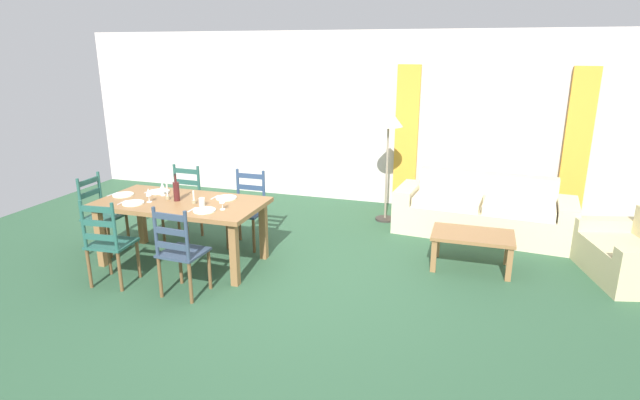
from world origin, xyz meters
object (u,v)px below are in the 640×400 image
at_px(dining_chair_near_right, 180,252).
at_px(coffee_table, 473,239).
at_px(coffee_cup_primary, 202,202).
at_px(couch, 483,213).
at_px(wine_glass_far_left, 162,186).
at_px(dining_chair_far_left, 183,203).
at_px(dining_table, 181,208).
at_px(wine_glass_near_left, 148,193).
at_px(wine_bottle, 176,191).
at_px(standing_lamp, 389,124).
at_px(dining_chair_near_left, 108,243).
at_px(dining_chair_head_west, 101,214).
at_px(dining_chair_far_right, 248,209).
at_px(armchair_upholstered, 636,257).
at_px(wine_glass_near_right, 222,200).

xyz_separation_m(dining_chair_near_right, coffee_table, (2.78, 1.58, -0.12)).
xyz_separation_m(coffee_cup_primary, couch, (3.00, 2.13, -0.50)).
distance_m(dining_chair_near_right, wine_glass_far_left, 1.24).
bearing_deg(dining_chair_far_left, dining_table, -58.77).
xyz_separation_m(coffee_cup_primary, coffee_table, (2.90, 0.92, -0.44)).
bearing_deg(wine_glass_near_left, dining_chair_near_right, -38.57).
relative_size(dining_chair_near_right, wine_bottle, 3.04).
distance_m(dining_chair_near_right, coffee_cup_primary, 0.75).
xyz_separation_m(dining_chair_far_left, couch, (3.77, 1.33, -0.19)).
bearing_deg(wine_bottle, standing_lamp, 47.83).
bearing_deg(dining_chair_near_left, wine_glass_near_left, 81.71).
xyz_separation_m(dining_chair_far_left, standing_lamp, (2.41, 1.51, 0.93)).
xyz_separation_m(dining_chair_near_right, dining_chair_head_west, (-1.60, 0.76, 0.00)).
height_order(dining_chair_head_west, standing_lamp, standing_lamp).
xyz_separation_m(wine_glass_near_left, coffee_table, (3.54, 0.98, -0.51)).
relative_size(dining_chair_near_left, couch, 0.41).
bearing_deg(wine_glass_near_left, couch, 31.02).
height_order(wine_bottle, coffee_table, wine_bottle).
distance_m(dining_chair_far_right, coffee_table, 2.75).
bearing_deg(wine_glass_far_left, wine_bottle, -26.20).
relative_size(wine_glass_far_left, armchair_upholstered, 0.12).
xyz_separation_m(dining_chair_near_right, couch, (2.89, 2.80, -0.19)).
height_order(coffee_table, armchair_upholstered, armchair_upholstered).
height_order(dining_chair_near_left, dining_chair_head_west, same).
xyz_separation_m(dining_chair_far_left, coffee_table, (3.66, 0.11, -0.12)).
distance_m(wine_glass_near_right, wine_glass_far_left, 0.98).
xyz_separation_m(dining_chair_far_right, wine_glass_far_left, (-0.81, -0.59, 0.38)).
distance_m(dining_chair_near_right, armchair_upholstered, 4.87).
distance_m(dining_chair_head_west, wine_glass_far_left, 0.92).
distance_m(wine_glass_near_right, armchair_upholstered, 4.55).
bearing_deg(couch, dining_chair_far_left, -160.63).
bearing_deg(dining_chair_head_west, couch, 24.40).
bearing_deg(wine_glass_near_left, dining_chair_near_left, -98.29).
relative_size(dining_table, dining_chair_far_right, 1.98).
height_order(dining_chair_far_right, wine_glass_near_right, dining_chair_far_right).
bearing_deg(dining_chair_near_left, dining_chair_near_right, 0.84).
xyz_separation_m(dining_chair_head_west, wine_bottle, (1.11, -0.01, 0.39)).
distance_m(wine_glass_far_left, couch, 4.16).
bearing_deg(coffee_cup_primary, dining_chair_head_west, 176.14).
height_order(wine_glass_near_right, armchair_upholstered, wine_glass_near_right).
distance_m(coffee_table, standing_lamp, 2.15).
xyz_separation_m(dining_chair_near_right, wine_bottle, (-0.49, 0.75, 0.39)).
bearing_deg(dining_chair_far_right, couch, 24.79).
relative_size(dining_chair_near_right, standing_lamp, 0.59).
distance_m(dining_chair_far_right, wine_bottle, 0.98).
bearing_deg(wine_glass_near_left, dining_table, 24.27).
xyz_separation_m(dining_table, wine_glass_near_right, (0.61, -0.14, 0.20)).
relative_size(dining_table, coffee_table, 2.11).
height_order(dining_chair_near_right, wine_bottle, wine_bottle).
height_order(dining_chair_near_right, coffee_table, dining_chair_near_right).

